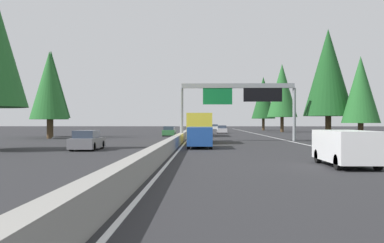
# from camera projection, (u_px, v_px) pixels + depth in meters

# --- Properties ---
(ground_plane) EXTENTS (320.00, 320.00, 0.00)m
(ground_plane) POSITION_uv_depth(u_px,v_px,m) (188.00, 137.00, 61.05)
(ground_plane) COLOR #262628
(median_barrier) EXTENTS (180.00, 0.56, 0.90)m
(median_barrier) POSITION_uv_depth(u_px,v_px,m) (190.00, 131.00, 81.05)
(median_barrier) COLOR gray
(median_barrier) RESTS_ON ground
(shoulder_stripe_right) EXTENTS (160.00, 0.16, 0.01)m
(shoulder_stripe_right) POSITION_uv_depth(u_px,v_px,m) (263.00, 135.00, 70.77)
(shoulder_stripe_right) COLOR silver
(shoulder_stripe_right) RESTS_ON ground
(shoulder_stripe_median) EXTENTS (160.00, 0.16, 0.01)m
(shoulder_stripe_median) POSITION_uv_depth(u_px,v_px,m) (192.00, 135.00, 71.04)
(shoulder_stripe_median) COLOR silver
(shoulder_stripe_median) RESTS_ON ground
(sign_gantry_overhead) EXTENTS (0.50, 12.68, 6.32)m
(sign_gantry_overhead) POSITION_uv_depth(u_px,v_px,m) (239.00, 95.00, 49.03)
(sign_gantry_overhead) COLOR gray
(sign_gantry_overhead) RESTS_ON ground
(minivan_near_center) EXTENTS (5.00, 1.95, 1.69)m
(minivan_near_center) POSITION_uv_depth(u_px,v_px,m) (346.00, 146.00, 21.11)
(minivan_near_center) COLOR white
(minivan_near_center) RESTS_ON ground
(box_truck_far_center) EXTENTS (8.50, 2.40, 2.95)m
(box_truck_far_center) POSITION_uv_depth(u_px,v_px,m) (200.00, 127.00, 45.48)
(box_truck_far_center) COLOR gold
(box_truck_far_center) RESTS_ON ground
(pickup_distant_b) EXTENTS (5.60, 2.00, 1.86)m
(pickup_distant_b) POSITION_uv_depth(u_px,v_px,m) (203.00, 129.00, 78.09)
(pickup_distant_b) COLOR maroon
(pickup_distant_b) RESTS_ON ground
(sedan_far_right) EXTENTS (4.40, 1.80, 1.47)m
(sedan_far_right) POSITION_uv_depth(u_px,v_px,m) (215.00, 127.00, 123.47)
(sedan_far_right) COLOR white
(sedan_far_right) RESTS_ON ground
(sedan_distant_a) EXTENTS (4.40, 1.80, 1.47)m
(sedan_distant_a) POSITION_uv_depth(u_px,v_px,m) (202.00, 127.00, 123.23)
(sedan_distant_a) COLOR #1E4793
(sedan_distant_a) RESTS_ON ground
(sedan_mid_center) EXTENTS (4.40, 1.80, 1.47)m
(sedan_mid_center) POSITION_uv_depth(u_px,v_px,m) (222.00, 130.00, 84.05)
(sedan_mid_center) COLOR silver
(sedan_mid_center) RESTS_ON ground
(bus_mid_left) EXTENTS (11.50, 2.55, 3.10)m
(bus_mid_left) POSITION_uv_depth(u_px,v_px,m) (200.00, 125.00, 67.05)
(bus_mid_left) COLOR white
(bus_mid_left) RESTS_ON ground
(minivan_far_left) EXTENTS (5.00, 1.95, 1.69)m
(minivan_far_left) POSITION_uv_depth(u_px,v_px,m) (200.00, 136.00, 36.02)
(minivan_far_left) COLOR #1E4793
(minivan_far_left) RESTS_ON ground
(oncoming_near) EXTENTS (4.40, 1.80, 1.47)m
(oncoming_near) POSITION_uv_depth(u_px,v_px,m) (169.00, 131.00, 66.96)
(oncoming_near) COLOR #2D6B38
(oncoming_near) RESTS_ON ground
(oncoming_far) EXTENTS (4.40, 1.80, 1.47)m
(oncoming_far) POSITION_uv_depth(u_px,v_px,m) (87.00, 141.00, 33.55)
(oncoming_far) COLOR slate
(oncoming_far) RESTS_ON ground
(conifer_right_near) EXTENTS (5.55, 5.55, 12.60)m
(conifer_right_near) POSITION_uv_depth(u_px,v_px,m) (328.00, 73.00, 50.34)
(conifer_right_near) COLOR #4C3823
(conifer_right_near) RESTS_ON ground
(conifer_right_mid) EXTENTS (3.98, 3.98, 9.05)m
(conifer_right_mid) POSITION_uv_depth(u_px,v_px,m) (361.00, 90.00, 47.06)
(conifer_right_mid) COLOR #4C3823
(conifer_right_mid) RESTS_ON ground
(conifer_right_far) EXTENTS (6.28, 6.28, 14.28)m
(conifer_right_far) POSITION_uv_depth(u_px,v_px,m) (282.00, 91.00, 93.69)
(conifer_right_far) COLOR #4C3823
(conifer_right_far) RESTS_ON ground
(conifer_right_distant) EXTENTS (5.93, 5.93, 13.47)m
(conifer_right_distant) POSITION_uv_depth(u_px,v_px,m) (263.00, 98.00, 112.71)
(conifer_right_distant) COLOR #4C3823
(conifer_right_distant) RESTS_ON ground
(conifer_left_near) EXTENTS (4.87, 4.87, 11.08)m
(conifer_left_near) POSITION_uv_depth(u_px,v_px,m) (49.00, 85.00, 56.72)
(conifer_left_near) COLOR #4C3823
(conifer_left_near) RESTS_ON ground
(conifer_left_mid) EXTENTS (5.35, 5.35, 12.16)m
(conifer_left_mid) POSITION_uv_depth(u_px,v_px,m) (51.00, 84.00, 63.11)
(conifer_left_mid) COLOR #4C3823
(conifer_left_mid) RESTS_ON ground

